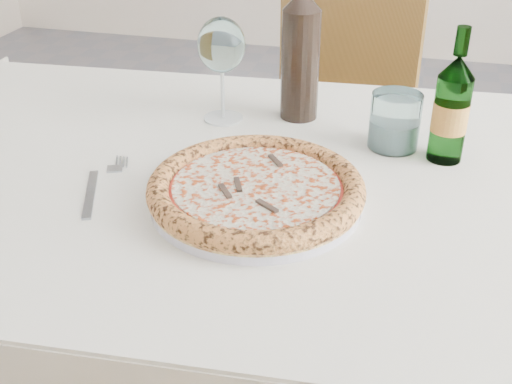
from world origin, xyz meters
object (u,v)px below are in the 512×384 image
plate (256,199)px  pizza (256,188)px  dining_table (271,218)px  chair_far (333,116)px  wine_bottle (301,54)px  wine_glass (221,47)px  tumbler (394,125)px  beer_bottle (451,109)px

plate → pizza: 0.02m
dining_table → chair_far: chair_far is taller
wine_bottle → chair_far: bearing=89.9°
chair_far → wine_glass: wine_glass is taller
pizza → tumbler: (0.18, 0.25, 0.02)m
wine_glass → beer_bottle: size_ratio=0.87×
dining_table → pizza: size_ratio=4.79×
wine_bottle → plate: bearing=-89.5°
dining_table → pizza: (-0.00, -0.10, 0.11)m
tumbler → pizza: bearing=-126.3°
tumbler → beer_bottle: bearing=-16.4°
tumbler → beer_bottle: (0.09, -0.03, 0.05)m
plate → beer_bottle: 0.36m
wine_bottle → wine_glass: bearing=-160.2°
wine_bottle → dining_table: bearing=-89.3°
beer_bottle → wine_bottle: 0.30m
chair_far → tumbler: 0.71m
dining_table → tumbler: 0.27m
plate → wine_bottle: bearing=90.5°
dining_table → beer_bottle: 0.34m
chair_far → wine_bottle: size_ratio=3.18×
dining_table → tumbler: size_ratio=15.84×
chair_far → pizza: 0.91m
dining_table → pizza: pizza is taller
chair_far → pizza: (0.00, -0.88, 0.25)m
beer_bottle → wine_glass: bearing=170.8°
chair_far → wine_glass: size_ratio=4.75×
pizza → beer_bottle: (0.27, 0.22, 0.06)m
chair_far → wine_glass: (-0.14, -0.59, 0.36)m
pizza → wine_bottle: size_ratio=1.10×
dining_table → beer_bottle: size_ratio=6.85×
wine_bottle → pizza: bearing=-89.5°
plate → pizza: size_ratio=0.97×
pizza → wine_bottle: 0.35m
dining_table → wine_bottle: bearing=90.7°
wine_glass → tumbler: bearing=-7.2°
plate → beer_bottle: size_ratio=1.39×
chair_far → tumbler: size_ratio=9.54×
dining_table → wine_glass: 0.33m
tumbler → chair_far: bearing=106.4°
dining_table → chair_far: size_ratio=1.66×
wine_glass → wine_bottle: (0.14, 0.05, -0.02)m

